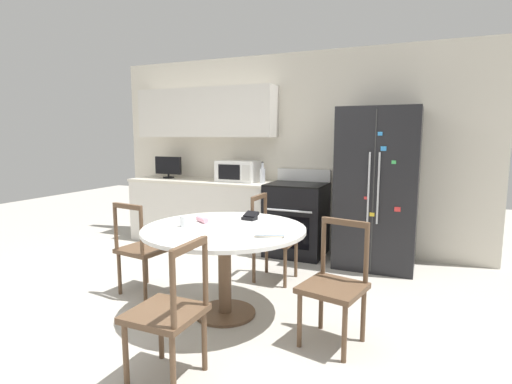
# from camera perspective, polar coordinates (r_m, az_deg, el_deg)

# --- Properties ---
(ground_plane) EXTENTS (14.00, 14.00, 0.00)m
(ground_plane) POSITION_cam_1_polar(r_m,az_deg,el_deg) (3.46, -10.77, -18.18)
(ground_plane) COLOR #B2ADA3
(back_wall) EXTENTS (5.20, 0.44, 2.60)m
(back_wall) POSITION_cam_1_polar(r_m,az_deg,el_deg) (5.55, 1.41, 7.24)
(back_wall) COLOR silver
(back_wall) RESTS_ON ground_plane
(kitchen_counter) EXTENTS (2.10, 0.64, 0.90)m
(kitchen_counter) POSITION_cam_1_polar(r_m,az_deg,el_deg) (5.76, -7.70, -2.72)
(kitchen_counter) COLOR silver
(kitchen_counter) RESTS_ON ground_plane
(refrigerator) EXTENTS (0.88, 0.76, 1.84)m
(refrigerator) POSITION_cam_1_polar(r_m,az_deg,el_deg) (4.83, 16.97, 0.53)
(refrigerator) COLOR black
(refrigerator) RESTS_ON ground_plane
(oven_range) EXTENTS (0.72, 0.68, 1.08)m
(oven_range) POSITION_cam_1_polar(r_m,az_deg,el_deg) (5.15, 5.83, -3.77)
(oven_range) COLOR black
(oven_range) RESTS_ON ground_plane
(microwave) EXTENTS (0.55, 0.35, 0.28)m
(microwave) POSITION_cam_1_polar(r_m,az_deg,el_deg) (5.44, -2.58, 3.00)
(microwave) COLOR white
(microwave) RESTS_ON kitchen_counter
(countertop_tv) EXTENTS (0.43, 0.16, 0.32)m
(countertop_tv) POSITION_cam_1_polar(r_m,az_deg,el_deg) (6.03, -12.42, 3.59)
(countertop_tv) COLOR black
(countertop_tv) RESTS_ON kitchen_counter
(counter_bottle) EXTENTS (0.07, 0.07, 0.28)m
(counter_bottle) POSITION_cam_1_polar(r_m,az_deg,el_deg) (5.27, 0.92, 2.45)
(counter_bottle) COLOR silver
(counter_bottle) RESTS_ON kitchen_counter
(dining_table) EXTENTS (1.36, 1.36, 0.76)m
(dining_table) POSITION_cam_1_polar(r_m,az_deg,el_deg) (3.38, -4.54, -7.11)
(dining_table) COLOR white
(dining_table) RESTS_ON ground_plane
(dining_chair_left) EXTENTS (0.47, 0.47, 0.90)m
(dining_chair_left) POSITION_cam_1_polar(r_m,az_deg,el_deg) (4.03, -15.92, -7.89)
(dining_chair_left) COLOR brown
(dining_chair_left) RESTS_ON ground_plane
(dining_chair_right) EXTENTS (0.50, 0.50, 0.90)m
(dining_chair_right) POSITION_cam_1_polar(r_m,az_deg,el_deg) (3.04, 11.14, -13.05)
(dining_chair_right) COLOR brown
(dining_chair_right) RESTS_ON ground_plane
(dining_chair_far) EXTENTS (0.43, 0.43, 0.90)m
(dining_chair_far) POSITION_cam_1_polar(r_m,az_deg,el_deg) (4.24, 2.42, -6.79)
(dining_chair_far) COLOR brown
(dining_chair_far) RESTS_ON ground_plane
(dining_chair_near) EXTENTS (0.42, 0.42, 0.90)m
(dining_chair_near) POSITION_cam_1_polar(r_m,az_deg,el_deg) (2.62, -12.30, -16.59)
(dining_chair_near) COLOR brown
(dining_chair_near) RESTS_ON ground_plane
(candle_glass) EXTENTS (0.09, 0.09, 0.09)m
(candle_glass) POSITION_cam_1_polar(r_m,az_deg,el_deg) (3.41, -10.10, -4.23)
(candle_glass) COLOR silver
(candle_glass) RESTS_ON dining_table
(folded_napkin) EXTENTS (0.16, 0.13, 0.05)m
(folded_napkin) POSITION_cam_1_polar(r_m,az_deg,el_deg) (3.55, -7.70, -3.90)
(folded_napkin) COLOR pink
(folded_napkin) RESTS_ON dining_table
(wallet) EXTENTS (0.13, 0.14, 0.07)m
(wallet) POSITION_cam_1_polar(r_m,az_deg,el_deg) (3.64, -0.82, -3.53)
(wallet) COLOR black
(wallet) RESTS_ON dining_table
(mail_stack) EXTENTS (0.31, 0.36, 0.02)m
(mail_stack) POSITION_cam_1_polar(r_m,az_deg,el_deg) (3.14, 2.13, -5.70)
(mail_stack) COLOR white
(mail_stack) RESTS_ON dining_table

